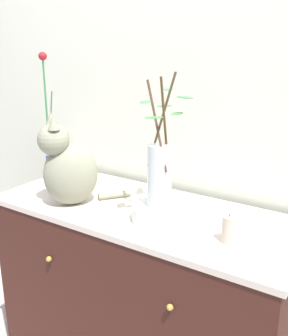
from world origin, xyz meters
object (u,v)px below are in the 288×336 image
(cat_sitting, at_px, (68,168))
(bowl_porcelain, at_px, (159,213))
(vase_glass_clear, at_px, (160,172))
(sideboard, at_px, (144,299))
(vase_slim_green, at_px, (50,151))
(candle_pillar, at_px, (229,229))

(cat_sitting, bearing_deg, bowl_porcelain, 9.24)
(vase_glass_clear, bearing_deg, sideboard, 150.60)
(bowl_porcelain, bearing_deg, sideboard, 150.20)
(sideboard, xyz_separation_m, bowl_porcelain, (0.11, -0.07, 0.48))
(vase_slim_green, height_order, bowl_porcelain, vase_slim_green)
(cat_sitting, relative_size, vase_slim_green, 0.63)
(sideboard, xyz_separation_m, candle_pillar, (0.41, -0.09, 0.50))
(sideboard, height_order, vase_slim_green, vase_slim_green)
(sideboard, distance_m, bowl_porcelain, 0.50)
(cat_sitting, relative_size, candle_pillar, 3.61)
(cat_sitting, height_order, candle_pillar, cat_sitting)
(vase_slim_green, distance_m, vase_glass_clear, 0.59)
(vase_slim_green, relative_size, bowl_porcelain, 2.96)
(sideboard, bearing_deg, candle_pillar, -11.87)
(vase_slim_green, bearing_deg, candle_pillar, -1.26)
(sideboard, xyz_separation_m, vase_glass_clear, (0.11, -0.06, 0.65))
(sideboard, relative_size, bowl_porcelain, 6.20)
(cat_sitting, height_order, vase_slim_green, vase_slim_green)
(vase_slim_green, relative_size, vase_glass_clear, 1.24)
(cat_sitting, bearing_deg, vase_slim_green, 159.51)
(vase_slim_green, height_order, vase_glass_clear, vase_slim_green)
(vase_slim_green, bearing_deg, vase_glass_clear, 0.26)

